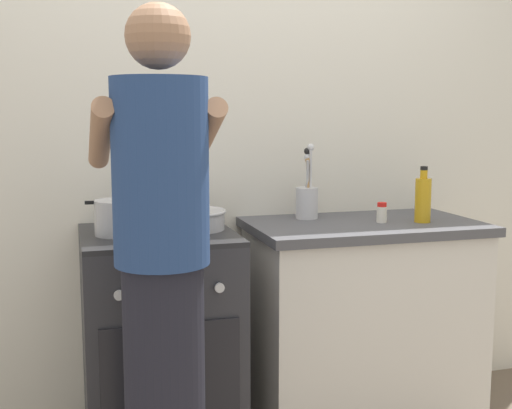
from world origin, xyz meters
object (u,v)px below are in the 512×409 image
Objects in this scene: stove_range at (160,341)px; mixing_bowl at (191,219)px; oil_bottle at (423,199)px; utensil_crock at (307,198)px; spice_bottle at (382,213)px; pot at (122,217)px; person at (162,276)px.

mixing_bowl reaches higher than stove_range.
oil_bottle reaches higher than mixing_bowl.
stove_range is at bearing -166.87° from utensil_crock.
oil_bottle is at bearing -3.71° from stove_range.
oil_bottle reaches higher than spice_bottle.
spice_bottle is (1.11, -0.02, -0.03)m from pot.
spice_bottle is 0.36× the size of oil_bottle.
spice_bottle is at bearing -1.18° from pot.
oil_bottle is at bearing -27.85° from utensil_crock.
utensil_crock is 1.38× the size of oil_bottle.
spice_bottle is at bearing 166.48° from oil_bottle.
oil_bottle is (0.45, -0.24, 0.01)m from utensil_crock.
mixing_bowl is at bearing 175.82° from spice_bottle.
pot is 3.13× the size of spice_bottle.
person reaches higher than pot.
utensil_crock is at bearing 144.55° from spice_bottle.
pot is 1.28m from oil_bottle.
person is at bearing -153.24° from spice_bottle.
utensil_crock reaches higher than spice_bottle.
utensil_crock is 0.50m from oil_bottle.
utensil_crock is at bearing 152.15° from oil_bottle.
pot reaches higher than spice_bottle.
oil_bottle is (1.28, -0.06, 0.03)m from pot.
oil_bottle is (0.17, -0.04, 0.06)m from spice_bottle.
mixing_bowl is 0.83m from spice_bottle.
mixing_bowl is 0.57m from utensil_crock.
oil_bottle is at bearing -13.52° from spice_bottle.
utensil_crock is at bearing 43.34° from person.
oil_bottle is at bearing -5.84° from mixing_bowl.
utensil_crock is 0.34m from spice_bottle.
pot is 0.95× the size of mixing_bowl.
mixing_bowl is 1.01m from oil_bottle.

